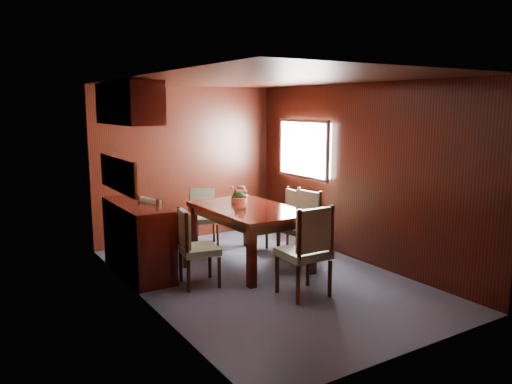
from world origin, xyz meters
TOP-DOWN VIEW (x-y plane):
  - ground at (0.00, 0.00)m, footprint 4.50×4.50m
  - room_shell at (-0.10, 0.33)m, footprint 3.06×4.52m
  - sideboard at (-1.25, 1.00)m, footprint 0.48×1.40m
  - dining_table at (0.13, 0.58)m, footprint 1.07×1.68m
  - chair_left_near at (-0.85, 0.22)m, footprint 0.49×0.51m
  - chair_left_far at (-0.98, 1.01)m, footprint 0.54×0.55m
  - chair_right_near at (0.84, 0.34)m, footprint 0.50×0.51m
  - chair_right_far at (0.96, 0.86)m, footprint 0.45×0.46m
  - chair_head at (0.07, -0.77)m, footprint 0.51×0.49m
  - chair_foot at (0.04, 1.78)m, footprint 0.52×0.50m
  - flower_centerpiece at (0.21, 0.96)m, footprint 0.24×0.24m

SIDE VIEW (x-z plane):
  - ground at x=0.00m, z-range 0.00..0.00m
  - sideboard at x=-1.25m, z-range 0.00..0.90m
  - chair_foot at x=0.04m, z-range 0.05..0.92m
  - chair_right_far at x=0.96m, z-range 0.05..0.95m
  - chair_left_near at x=-0.85m, z-range 0.05..0.98m
  - chair_left_far at x=-0.98m, z-range 0.05..1.03m
  - chair_right_near at x=0.84m, z-range 0.05..1.03m
  - chair_head at x=0.07m, z-range 0.06..1.10m
  - dining_table at x=0.13m, z-range 0.28..1.06m
  - flower_centerpiece at x=0.21m, z-range 0.77..1.02m
  - room_shell at x=-0.10m, z-range 0.43..2.84m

